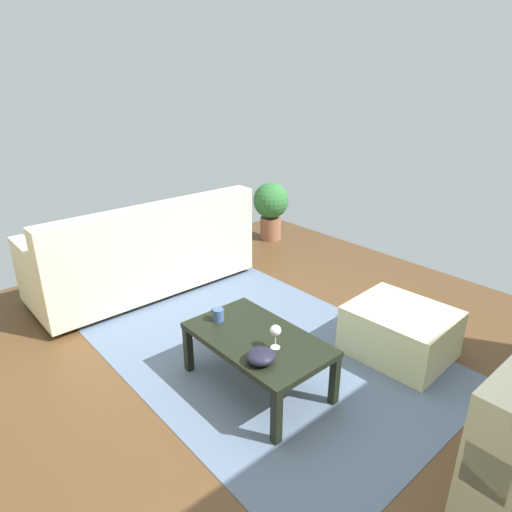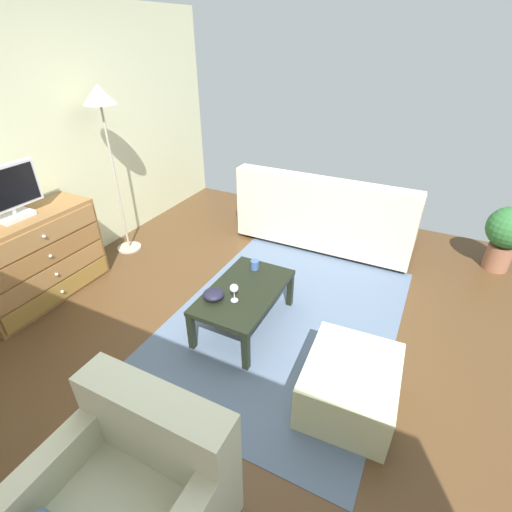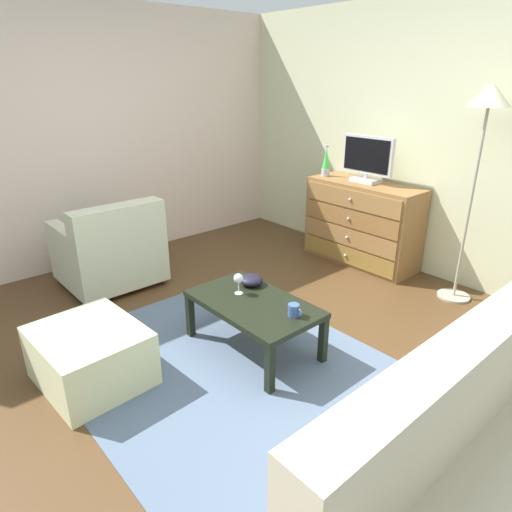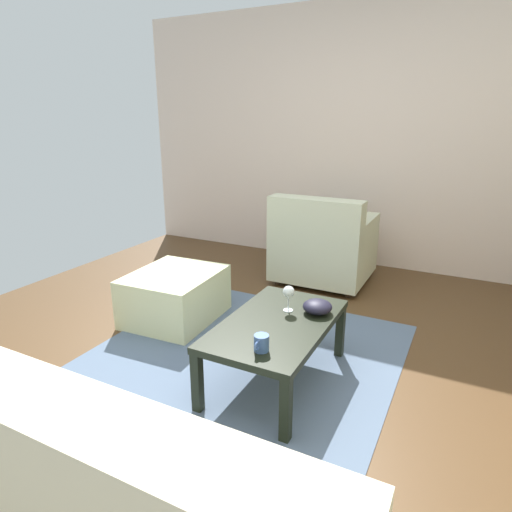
{
  "view_description": "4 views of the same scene",
  "coord_description": "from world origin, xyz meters",
  "px_view_note": "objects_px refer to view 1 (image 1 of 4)",
  "views": [
    {
      "loc": [
        -1.83,
        1.71,
        1.94
      ],
      "look_at": [
        0.08,
        0.04,
        0.9
      ],
      "focal_mm": 31.12,
      "sensor_mm": 36.0,
      "label": 1
    },
    {
      "loc": [
        -2.25,
        -1.14,
        2.25
      ],
      "look_at": [
        -0.16,
        -0.09,
        0.85
      ],
      "focal_mm": 26.22,
      "sensor_mm": 36.0,
      "label": 2
    },
    {
      "loc": [
        2.11,
        -1.73,
        1.86
      ],
      "look_at": [
        0.02,
        0.1,
        0.74
      ],
      "focal_mm": 31.33,
      "sensor_mm": 36.0,
      "label": 3
    },
    {
      "loc": [
        2.06,
        1.01,
        1.49
      ],
      "look_at": [
        -0.2,
        -0.13,
        0.68
      ],
      "focal_mm": 30.73,
      "sensor_mm": 36.0,
      "label": 4
    }
  ],
  "objects_px": {
    "coffee_table": "(258,343)",
    "mug": "(218,315)",
    "ottoman": "(400,332)",
    "couch_large": "(145,256)",
    "potted_plant": "(271,206)",
    "wine_glass": "(276,331)",
    "bowl_decorative": "(261,356)"
  },
  "relations": [
    {
      "from": "wine_glass",
      "to": "mug",
      "type": "bearing_deg",
      "value": 7.49
    },
    {
      "from": "mug",
      "to": "bowl_decorative",
      "type": "distance_m",
      "value": 0.56
    },
    {
      "from": "couch_large",
      "to": "potted_plant",
      "type": "xyz_separation_m",
      "value": [
        0.26,
        -1.88,
        0.09
      ]
    },
    {
      "from": "ottoman",
      "to": "potted_plant",
      "type": "bearing_deg",
      "value": -22.13
    },
    {
      "from": "coffee_table",
      "to": "ottoman",
      "type": "bearing_deg",
      "value": -111.69
    },
    {
      "from": "mug",
      "to": "ottoman",
      "type": "xyz_separation_m",
      "value": [
        -0.74,
        -1.1,
        -0.24
      ]
    },
    {
      "from": "mug",
      "to": "potted_plant",
      "type": "relative_size",
      "value": 0.16
    },
    {
      "from": "coffee_table",
      "to": "potted_plant",
      "type": "relative_size",
      "value": 1.31
    },
    {
      "from": "wine_glass",
      "to": "potted_plant",
      "type": "bearing_deg",
      "value": -42.52
    },
    {
      "from": "coffee_table",
      "to": "couch_large",
      "type": "height_order",
      "value": "couch_large"
    },
    {
      "from": "mug",
      "to": "couch_large",
      "type": "height_order",
      "value": "couch_large"
    },
    {
      "from": "coffee_table",
      "to": "potted_plant",
      "type": "xyz_separation_m",
      "value": [
        2.06,
        -2.04,
        0.1
      ]
    },
    {
      "from": "bowl_decorative",
      "to": "couch_large",
      "type": "bearing_deg",
      "value": -9.32
    },
    {
      "from": "bowl_decorative",
      "to": "ottoman",
      "type": "bearing_deg",
      "value": -99.28
    },
    {
      "from": "coffee_table",
      "to": "ottoman",
      "type": "relative_size",
      "value": 1.35
    },
    {
      "from": "mug",
      "to": "ottoman",
      "type": "height_order",
      "value": "mug"
    },
    {
      "from": "couch_large",
      "to": "ottoman",
      "type": "relative_size",
      "value": 2.93
    },
    {
      "from": "couch_large",
      "to": "bowl_decorative",
      "type": "bearing_deg",
      "value": 170.68
    },
    {
      "from": "coffee_table",
      "to": "potted_plant",
      "type": "distance_m",
      "value": 2.9
    },
    {
      "from": "mug",
      "to": "ottoman",
      "type": "relative_size",
      "value": 0.16
    },
    {
      "from": "mug",
      "to": "couch_large",
      "type": "distance_m",
      "value": 1.48
    },
    {
      "from": "wine_glass",
      "to": "couch_large",
      "type": "relative_size",
      "value": 0.08
    },
    {
      "from": "wine_glass",
      "to": "ottoman",
      "type": "bearing_deg",
      "value": -103.39
    },
    {
      "from": "mug",
      "to": "ottoman",
      "type": "distance_m",
      "value": 1.35
    },
    {
      "from": "couch_large",
      "to": "wine_glass",
      "type": "bearing_deg",
      "value": 175.21
    },
    {
      "from": "ottoman",
      "to": "potted_plant",
      "type": "relative_size",
      "value": 0.97
    },
    {
      "from": "coffee_table",
      "to": "wine_glass",
      "type": "xyz_separation_m",
      "value": [
        -0.17,
        0.0,
        0.16
      ]
    },
    {
      "from": "mug",
      "to": "potted_plant",
      "type": "xyz_separation_m",
      "value": [
        1.73,
        -2.11,
        0.01
      ]
    },
    {
      "from": "coffee_table",
      "to": "mug",
      "type": "relative_size",
      "value": 8.3
    },
    {
      "from": "wine_glass",
      "to": "ottoman",
      "type": "distance_m",
      "value": 1.11
    },
    {
      "from": "mug",
      "to": "potted_plant",
      "type": "bearing_deg",
      "value": -50.63
    },
    {
      "from": "mug",
      "to": "bowl_decorative",
      "type": "height_order",
      "value": "mug"
    }
  ]
}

